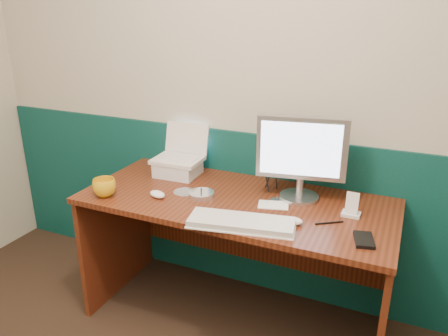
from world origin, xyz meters
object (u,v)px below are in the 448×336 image
at_px(mug, 104,187).
at_px(desk, 235,262).
at_px(camcorder, 271,174).
at_px(keyboard, 241,223).
at_px(laptop, 177,143).
at_px(monitor, 302,158).

bearing_deg(mug, desk, 20.72).
bearing_deg(mug, camcorder, 29.57).
distance_m(keyboard, mug, 0.78).
relative_size(laptop, monitor, 0.62).
height_order(laptop, mug, laptop).
bearing_deg(laptop, mug, -117.78).
bearing_deg(desk, mug, -159.28).
height_order(desk, mug, mug).
height_order(desk, laptop, laptop).
bearing_deg(camcorder, mug, -135.78).
relative_size(desk, camcorder, 8.90).
xyz_separation_m(laptop, mug, (-0.20, -0.42, -0.15)).
distance_m(desk, camcorder, 0.52).
distance_m(monitor, keyboard, 0.48).
xyz_separation_m(laptop, monitor, (0.73, -0.04, 0.03)).
distance_m(laptop, monitor, 0.74).
bearing_deg(camcorder, monitor, -2.67).
relative_size(monitor, camcorder, 2.46).
xyz_separation_m(laptop, keyboard, (0.57, -0.44, -0.18)).
height_order(desk, monitor, monitor).
distance_m(desk, monitor, 0.68).
bearing_deg(monitor, laptop, 166.50).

